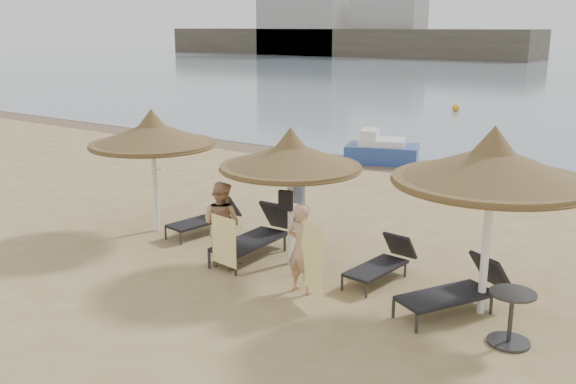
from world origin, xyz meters
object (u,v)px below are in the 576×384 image
at_px(palapa_left, 152,134).
at_px(person_right, 302,241).
at_px(palapa_right, 492,166).
at_px(lounger_far_left, 207,217).
at_px(pedal_boat, 381,150).
at_px(side_table, 511,320).
at_px(lounger_near_left, 259,234).
at_px(palapa_center, 291,156).
at_px(lounger_far_right, 459,289).
at_px(person_left, 221,217).
at_px(lounger_near_right, 383,262).

distance_m(palapa_left, person_right, 4.81).
relative_size(palapa_left, palapa_right, 0.91).
bearing_deg(lounger_far_left, pedal_boat, 100.02).
height_order(side_table, pedal_boat, pedal_boat).
bearing_deg(palapa_left, side_table, -5.69).
bearing_deg(lounger_near_left, lounger_far_left, 164.14).
distance_m(palapa_center, side_table, 4.80).
distance_m(palapa_left, lounger_far_right, 7.25).
height_order(palapa_center, lounger_near_left, palapa_center).
distance_m(lounger_near_left, pedal_boat, 9.64).
xyz_separation_m(lounger_far_left, side_table, (7.00, -1.35, 0.02)).
relative_size(lounger_far_right, pedal_boat, 0.75).
xyz_separation_m(side_table, person_right, (-3.46, -0.17, 0.54)).
distance_m(palapa_left, person_left, 2.96).
xyz_separation_m(lounger_far_left, pedal_boat, (-0.33, 8.93, 0.06)).
bearing_deg(palapa_right, lounger_far_right, -148.00).
bearing_deg(side_table, pedal_boat, 125.50).
distance_m(lounger_far_right, side_table, 1.14).
relative_size(lounger_near_left, pedal_boat, 0.79).
xyz_separation_m(palapa_center, pedal_boat, (-2.93, 9.45, -1.69)).
height_order(lounger_far_right, person_right, person_right).
bearing_deg(person_right, palapa_center, -44.92).
xyz_separation_m(side_table, pedal_boat, (-7.33, 10.28, 0.03)).
height_order(side_table, person_right, person_right).
relative_size(lounger_far_right, side_table, 2.54).
height_order(lounger_far_left, lounger_far_right, lounger_far_right).
height_order(palapa_right, lounger_near_right, palapa_right).
height_order(person_left, person_right, person_left).
bearing_deg(palapa_left, lounger_near_left, 1.58).
distance_m(lounger_near_right, person_left, 3.10).
bearing_deg(side_table, palapa_right, 130.82).
relative_size(palapa_right, person_left, 1.60).
bearing_deg(lounger_far_left, side_table, -3.00).
xyz_separation_m(person_right, pedal_boat, (-3.87, 10.45, -0.50)).
distance_m(palapa_right, lounger_near_left, 4.93).
bearing_deg(lounger_near_left, palapa_center, -4.43).
relative_size(palapa_center, side_table, 3.36).
height_order(person_right, pedal_boat, person_right).
bearing_deg(lounger_far_left, person_right, -15.37).
bearing_deg(lounger_far_right, person_right, -134.60).
xyz_separation_m(palapa_right, side_table, (0.68, -0.78, -2.01)).
bearing_deg(side_table, lounger_far_left, 169.08).
bearing_deg(person_right, lounger_far_left, -21.26).
distance_m(palapa_left, lounger_near_left, 3.30).
distance_m(lounger_far_left, side_table, 7.13).
bearing_deg(lounger_far_right, palapa_center, -155.67).
bearing_deg(pedal_boat, palapa_center, -93.15).
relative_size(side_table, person_left, 0.42).
xyz_separation_m(lounger_near_left, lounger_near_right, (2.61, 0.26, -0.09)).
xyz_separation_m(person_left, pedal_boat, (-1.91, 10.25, -0.54)).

